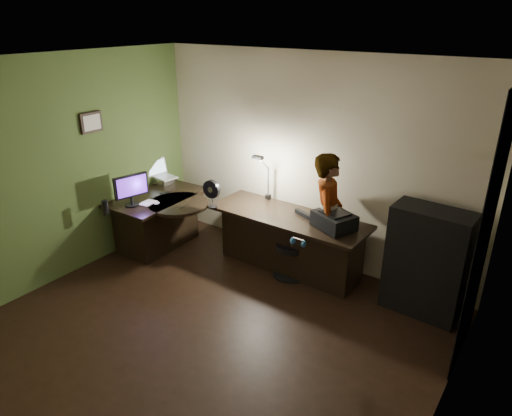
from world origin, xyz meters
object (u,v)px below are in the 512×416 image
Objects in this scene: desk_left at (159,221)px; monitor at (131,194)px; office_chair at (291,246)px; person at (327,219)px; desk_right at (287,243)px; cabinet at (426,262)px.

monitor is at bearing -94.71° from desk_left.
person is (0.39, 0.17, 0.41)m from office_chair.
desk_right reaches higher than desk_left.
person is at bearing 36.57° from monitor.
person is (2.36, 0.97, -0.10)m from monitor.
desk_right is 0.15m from office_chair.
cabinet is at bearing 4.21° from desk_right.
office_chair is 0.50× the size of person.
desk_left is at bearing 101.05° from monitor.
office_chair is at bearing 36.32° from monitor.
monitor is (-0.02, -0.42, 0.54)m from desk_left.
desk_right is at bearing 40.04° from monitor.
desk_left is 1.98m from office_chair.
monitor is 0.56× the size of office_chair.
office_chair is at bearing 9.59° from desk_left.
cabinet is (3.52, 0.58, 0.23)m from desk_left.
person reaches higher than desk_left.
desk_left is at bearing -164.43° from desk_right.
desk_right is at bearing 13.14° from desk_left.
cabinet is at bearing 29.88° from monitor.
office_chair is at bearing 90.94° from person.
office_chair is (-1.58, -0.20, -0.20)m from cabinet.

